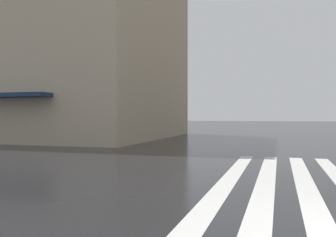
{
  "coord_description": "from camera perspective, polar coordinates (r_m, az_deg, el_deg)",
  "views": [
    {
      "loc": [
        -5.62,
        1.61,
        1.81
      ],
      "look_at": [
        7.75,
        5.77,
        1.68
      ],
      "focal_mm": 38.45,
      "sensor_mm": 36.0,
      "label": 1
    }
  ],
  "objects": [
    {
      "name": "haussmann_block_mid",
      "position": [
        35.45,
        -23.14,
        15.17
      ],
      "size": [
        17.21,
        27.21,
        22.07
      ],
      "color": "tan",
      "rests_on": "ground_plane"
    }
  ]
}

